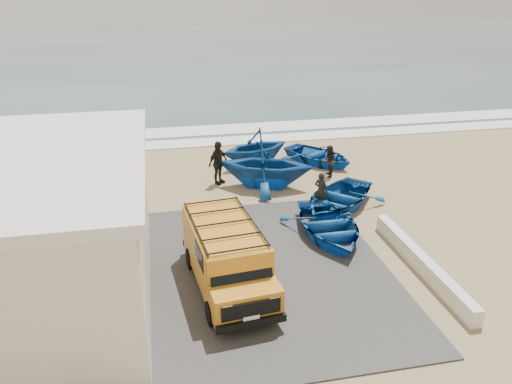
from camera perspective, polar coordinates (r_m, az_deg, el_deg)
ground at (r=17.86m, az=-0.72°, el=-5.64°), size 160.00×160.00×0.00m
slab at (r=15.92m, az=-6.52°, el=-9.61°), size 12.00×10.00×0.05m
ocean at (r=71.97m, az=-9.55°, el=15.87°), size 180.00×88.00×0.01m
surf_line at (r=28.85m, az=-5.27°, el=5.70°), size 180.00×1.60×0.06m
surf_wash at (r=31.24m, az=-5.81°, el=7.01°), size 180.00×2.20×0.04m
parapet at (r=16.89m, az=18.37°, el=-7.68°), size 0.35×6.00×0.55m
van at (r=14.90m, az=-3.40°, el=-7.10°), size 2.35×4.94×2.05m
boat_near_left at (r=18.18m, az=8.28°, el=-3.83°), size 2.98×4.16×0.86m
boat_near_right at (r=20.49m, az=9.28°, el=-0.67°), size 5.20×5.17×0.89m
boat_mid_left at (r=22.08m, az=1.10°, el=3.19°), size 5.08×4.75×2.16m
boat_mid_right at (r=25.51m, az=7.14°, el=4.16°), size 4.44×4.76×0.80m
boat_far_left at (r=24.88m, az=-0.07°, el=5.16°), size 4.43×4.15×1.88m
fisherman_front at (r=20.18m, az=7.43°, el=0.13°), size 0.67×0.67×1.58m
fisherman_middle at (r=23.65m, az=8.33°, el=3.49°), size 0.64×0.79×1.52m
fisherman_back at (r=22.57m, az=-4.36°, el=3.35°), size 1.20×1.14×2.00m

